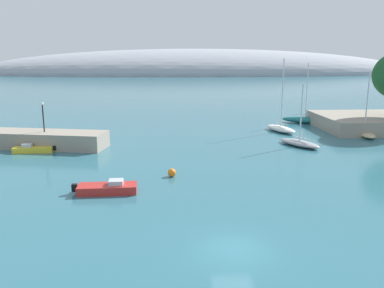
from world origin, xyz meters
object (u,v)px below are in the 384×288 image
(sailboat_grey_outer_mooring, at_px, (299,142))
(sailboat_sand_end_of_line, at_px, (364,133))
(sailboat_white_mid_mooring, at_px, (281,128))
(motorboat_yellow_alongside_breakwater, at_px, (33,149))
(mooring_buoy_orange, at_px, (172,173))
(motorboat_red_foreground, at_px, (108,188))
(sailboat_teal_near_shore, at_px, (305,120))
(harbor_lamp_post, at_px, (43,113))

(sailboat_grey_outer_mooring, bearing_deg, sailboat_sand_end_of_line, -92.43)
(sailboat_white_mid_mooring, relative_size, motorboat_yellow_alongside_breakwater, 2.15)
(sailboat_white_mid_mooring, xyz_separation_m, mooring_buoy_orange, (-16.57, -21.88, -0.18))
(sailboat_white_mid_mooring, bearing_deg, motorboat_red_foreground, 119.57)
(sailboat_teal_near_shore, distance_m, harbor_lamp_post, 41.96)
(motorboat_red_foreground, height_order, motorboat_yellow_alongside_breakwater, motorboat_red_foreground)
(motorboat_yellow_alongside_breakwater, bearing_deg, mooring_buoy_orange, 144.66)
(mooring_buoy_orange, bearing_deg, motorboat_red_foreground, -141.82)
(sailboat_sand_end_of_line, bearing_deg, sailboat_grey_outer_mooring, -55.57)
(sailboat_teal_near_shore, distance_m, motorboat_red_foreground, 43.83)
(sailboat_teal_near_shore, height_order, motorboat_red_foreground, sailboat_teal_near_shore)
(sailboat_sand_end_of_line, bearing_deg, sailboat_white_mid_mooring, -102.34)
(harbor_lamp_post, bearing_deg, motorboat_red_foreground, -59.23)
(sailboat_white_mid_mooring, distance_m, sailboat_sand_end_of_line, 11.66)
(sailboat_grey_outer_mooring, bearing_deg, motorboat_red_foreground, 97.89)
(sailboat_sand_end_of_line, xyz_separation_m, motorboat_red_foreground, (-32.89, -22.13, -0.09))
(motorboat_yellow_alongside_breakwater, xyz_separation_m, harbor_lamp_post, (0.71, 2.31, 3.94))
(sailboat_teal_near_shore, distance_m, motorboat_yellow_alongside_breakwater, 43.39)
(sailboat_sand_end_of_line, bearing_deg, harbor_lamp_post, -75.95)
(sailboat_grey_outer_mooring, xyz_separation_m, harbor_lamp_post, (-31.85, 0.80, 3.87))
(sailboat_grey_outer_mooring, relative_size, harbor_lamp_post, 2.14)
(sailboat_teal_near_shore, bearing_deg, sailboat_grey_outer_mooring, -82.45)
(sailboat_white_mid_mooring, bearing_deg, harbor_lamp_post, 85.06)
(motorboat_yellow_alongside_breakwater, bearing_deg, sailboat_grey_outer_mooring, -179.44)
(sailboat_grey_outer_mooring, distance_m, sailboat_sand_end_of_line, 12.64)
(harbor_lamp_post, bearing_deg, sailboat_white_mid_mooring, 15.45)
(sailboat_grey_outer_mooring, relative_size, motorboat_red_foreground, 1.47)
(sailboat_grey_outer_mooring, height_order, sailboat_sand_end_of_line, sailboat_sand_end_of_line)
(sailboat_teal_near_shore, xyz_separation_m, motorboat_yellow_alongside_breakwater, (-39.17, -18.64, -0.24))
(harbor_lamp_post, bearing_deg, mooring_buoy_orange, -39.80)
(sailboat_sand_end_of_line, relative_size, harbor_lamp_post, 2.47)
(sailboat_teal_near_shore, xyz_separation_m, motorboat_red_foreground, (-28.23, -33.54, -0.22))
(sailboat_white_mid_mooring, distance_m, sailboat_grey_outer_mooring, 9.69)
(mooring_buoy_orange, bearing_deg, harbor_lamp_post, 140.20)
(sailboat_white_mid_mooring, bearing_deg, sailboat_teal_near_shore, -60.64)
(sailboat_sand_end_of_line, bearing_deg, motorboat_red_foreground, -48.53)
(sailboat_sand_end_of_line, relative_size, mooring_buoy_orange, 11.56)
(motorboat_yellow_alongside_breakwater, bearing_deg, sailboat_white_mid_mooring, -163.29)
(sailboat_teal_near_shore, bearing_deg, sailboat_white_mid_mooring, -101.58)
(sailboat_sand_end_of_line, relative_size, motorboat_red_foreground, 1.70)
(sailboat_white_mid_mooring, relative_size, sailboat_sand_end_of_line, 1.20)
(sailboat_white_mid_mooring, xyz_separation_m, harbor_lamp_post, (-32.17, -8.89, 3.75))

